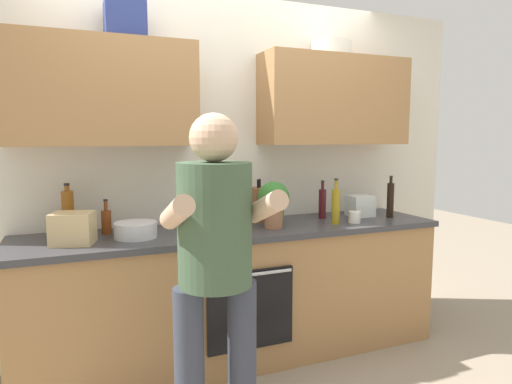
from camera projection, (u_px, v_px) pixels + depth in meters
name	position (u px, v px, depth m)	size (l,w,h in m)	color
ground_plane	(240.00, 355.00, 3.11)	(12.00, 12.00, 0.00)	gray
back_wall_unit	(226.00, 138.00, 3.18)	(4.00, 0.38, 2.50)	silver
counter	(240.00, 293.00, 3.06)	(2.84, 0.67, 0.90)	#A37547
person_standing	(215.00, 259.00, 2.06)	(0.49, 0.45, 1.61)	#383D4C
bottle_wine	(322.00, 203.00, 3.34)	(0.05, 0.05, 0.28)	#471419
bottle_syrup	(68.00, 212.00, 2.76)	(0.07, 0.07, 0.32)	#8C4C14
bottle_soda	(280.00, 211.00, 3.19)	(0.05, 0.05, 0.20)	#198C33
bottle_juice	(209.00, 214.00, 2.94)	(0.06, 0.06, 0.25)	orange
bottle_vinegar	(106.00, 221.00, 2.81)	(0.06, 0.06, 0.22)	brown
bottle_water	(206.00, 211.00, 2.84)	(0.06, 0.06, 0.31)	silver
bottle_soy	(390.00, 199.00, 3.39)	(0.05, 0.05, 0.32)	black
bottle_oil	(336.00, 206.00, 3.12)	(0.06, 0.06, 0.32)	olive
cup_coffee	(355.00, 217.00, 3.17)	(0.08, 0.08, 0.08)	white
mixing_bowl	(136.00, 230.00, 2.71)	(0.26, 0.26, 0.09)	silver
knife_block	(259.00, 204.00, 3.22)	(0.10, 0.14, 0.31)	brown
potted_herb	(274.00, 201.00, 2.99)	(0.21, 0.21, 0.31)	#9E6647
grocery_bag_produce	(360.00, 206.00, 3.44)	(0.18, 0.16, 0.16)	silver
grocery_bag_bread	(73.00, 228.00, 2.54)	(0.22, 0.18, 0.18)	tan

